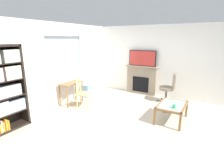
# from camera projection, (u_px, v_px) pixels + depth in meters

# --- Properties ---
(ground) EXTENTS (5.98, 5.81, 0.02)m
(ground) POSITION_uv_depth(u_px,v_px,m) (125.00, 120.00, 4.69)
(ground) COLOR beige
(wall_back_with_window) EXTENTS (4.98, 0.15, 2.57)m
(wall_back_with_window) POSITION_uv_depth(u_px,v_px,m) (57.00, 66.00, 5.54)
(wall_back_with_window) COLOR white
(wall_back_with_window) RESTS_ON ground
(wall_right) EXTENTS (0.12, 5.01, 2.57)m
(wall_right) POSITION_uv_depth(u_px,v_px,m) (157.00, 61.00, 6.48)
(wall_right) COLOR white
(wall_right) RESTS_ON ground
(bookshelf) EXTENTS (0.90, 0.38, 1.97)m
(bookshelf) POSITION_uv_depth(u_px,v_px,m) (2.00, 87.00, 3.96)
(bookshelf) COLOR black
(bookshelf) RESTS_ON ground
(desk_under_window) EXTENTS (0.82, 0.42, 0.72)m
(desk_under_window) POSITION_uv_depth(u_px,v_px,m) (71.00, 87.00, 5.72)
(desk_under_window) COLOR brown
(desk_under_window) RESTS_ON ground
(wooden_chair) EXTENTS (0.53, 0.52, 0.90)m
(wooden_chair) POSITION_uv_depth(u_px,v_px,m) (82.00, 93.00, 5.44)
(wooden_chair) COLOR tan
(wooden_chair) RESTS_ON ground
(plastic_drawer_unit) EXTENTS (0.35, 0.40, 0.46)m
(plastic_drawer_unit) POSITION_uv_depth(u_px,v_px,m) (87.00, 90.00, 6.53)
(plastic_drawer_unit) COLOR #72ADDB
(plastic_drawer_unit) RESTS_ON ground
(fireplace) EXTENTS (0.26, 1.25, 1.09)m
(fireplace) POSITION_uv_depth(u_px,v_px,m) (141.00, 80.00, 6.79)
(fireplace) COLOR gray
(fireplace) RESTS_ON ground
(tv) EXTENTS (0.06, 1.05, 0.59)m
(tv) POSITION_uv_depth(u_px,v_px,m) (142.00, 58.00, 6.57)
(tv) COLOR black
(tv) RESTS_ON fireplace
(office_chair) EXTENTS (0.57, 0.58, 1.00)m
(office_chair) POSITION_uv_depth(u_px,v_px,m) (169.00, 86.00, 5.84)
(office_chair) COLOR #7A6B5B
(office_chair) RESTS_ON ground
(coffee_table) EXTENTS (0.97, 0.65, 0.46)m
(coffee_table) POSITION_uv_depth(u_px,v_px,m) (172.00, 107.00, 4.55)
(coffee_table) COLOR #8C9E99
(coffee_table) RESTS_ON ground
(sippy_cup) EXTENTS (0.07, 0.07, 0.09)m
(sippy_cup) POSITION_uv_depth(u_px,v_px,m) (174.00, 106.00, 4.28)
(sippy_cup) COLOR #33B770
(sippy_cup) RESTS_ON coffee_table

